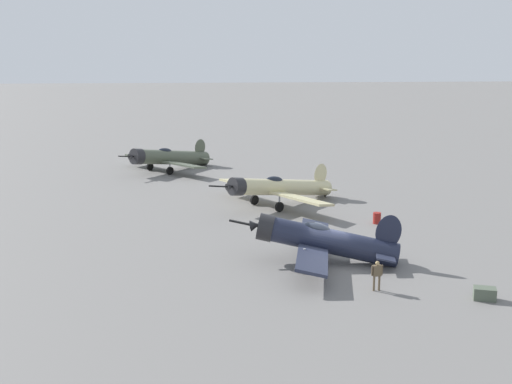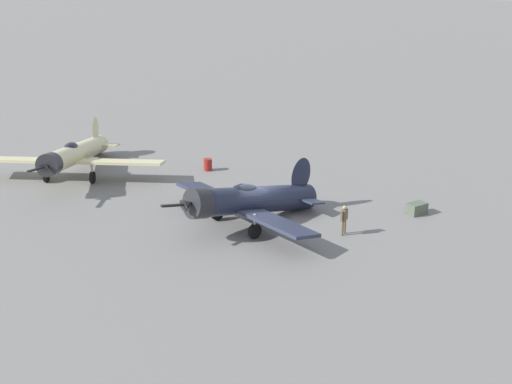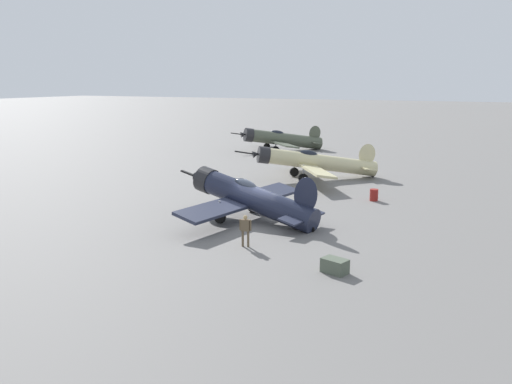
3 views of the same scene
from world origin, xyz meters
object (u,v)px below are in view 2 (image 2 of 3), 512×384
Objects in this scene: equipment_crate at (417,208)px; fuel_drum at (208,165)px; airplane_foreground at (249,200)px; airplane_mid_apron at (74,155)px; ground_crew_mechanic at (344,217)px.

fuel_drum reaches higher than equipment_crate.
airplane_foreground is 0.96× the size of airplane_mid_apron.
airplane_foreground is at bearing 16.66° from ground_crew_mechanic.
ground_crew_mechanic is 5.54m from equipment_crate.
airplane_foreground reaches higher than equipment_crate.
airplane_mid_apron is at bearing 2.14° from ground_crew_mechanic.
airplane_mid_apron reaches higher than fuel_drum.
equipment_crate is 15.06m from fuel_drum.
equipment_crate is at bearing 149.26° from airplane_foreground.
airplane_foreground is 14.52m from airplane_mid_apron.
airplane_mid_apron is 6.67× the size of ground_crew_mechanic.
equipment_crate is (-7.33, 6.52, -1.09)m from airplane_foreground.
airplane_foreground is at bearing 56.28° from fuel_drum.
ground_crew_mechanic is 1.29× the size of equipment_crate.
airplane_mid_apron is 19.55m from ground_crew_mechanic.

